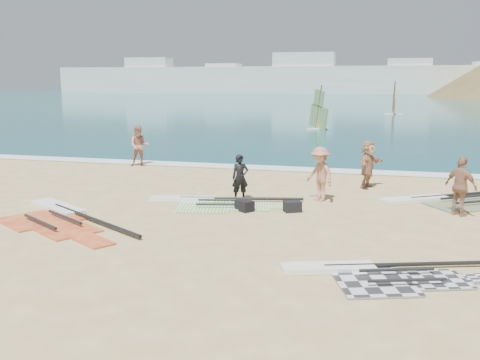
% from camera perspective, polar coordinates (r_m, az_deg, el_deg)
% --- Properties ---
extents(ground, '(300.00, 300.00, 0.00)m').
position_cam_1_polar(ground, '(13.34, 1.59, -7.61)').
color(ground, '#D4BD7C').
rests_on(ground, ground).
extents(sea, '(300.00, 240.00, 0.06)m').
position_cam_1_polar(sea, '(144.43, 13.75, 8.71)').
color(sea, '#0D4A5C').
rests_on(sea, ground).
extents(surf_line, '(300.00, 1.20, 0.04)m').
position_cam_1_polar(surf_line, '(25.16, 7.98, 1.00)').
color(surf_line, white).
rests_on(surf_line, ground).
extents(far_town, '(160.00, 8.00, 12.00)m').
position_cam_1_polar(far_town, '(163.40, 8.34, 10.67)').
color(far_town, white).
rests_on(far_town, ground).
extents(rig_grey, '(5.00, 2.85, 0.19)m').
position_cam_1_polar(rig_grey, '(12.08, 14.35, -9.70)').
color(rig_grey, '#2A2A2D').
rests_on(rig_grey, ground).
extents(rig_green, '(5.43, 2.69, 0.20)m').
position_cam_1_polar(rig_green, '(18.28, -3.04, -2.42)').
color(rig_green, '#60D42F').
rests_on(rig_green, ground).
extents(rig_orange, '(5.70, 4.23, 0.20)m').
position_cam_1_polar(rig_orange, '(19.98, 21.62, -2.03)').
color(rig_orange, orange).
rests_on(rig_orange, ground).
extents(rig_red, '(5.45, 4.55, 0.20)m').
position_cam_1_polar(rig_red, '(17.25, -18.63, -3.76)').
color(rig_red, red).
rests_on(rig_red, ground).
extents(gear_bag_near, '(0.65, 0.59, 0.34)m').
position_cam_1_polar(gear_bag_near, '(17.25, 5.60, -2.83)').
color(gear_bag_near, black).
rests_on(gear_bag_near, ground).
extents(gear_bag_far, '(0.70, 0.67, 0.34)m').
position_cam_1_polar(gear_bag_far, '(17.28, 0.49, -2.76)').
color(gear_bag_far, black).
rests_on(gear_bag_far, ground).
extents(person_wetsuit, '(0.70, 0.60, 1.62)m').
position_cam_1_polar(person_wetsuit, '(18.65, 0.02, 0.25)').
color(person_wetsuit, black).
rests_on(person_wetsuit, ground).
extents(beachgoer_left, '(1.18, 1.06, 1.98)m').
position_cam_1_polar(beachgoer_left, '(26.60, -10.69, 3.59)').
color(beachgoer_left, tan).
rests_on(beachgoer_left, ground).
extents(beachgoer_mid, '(1.38, 1.37, 1.91)m').
position_cam_1_polar(beachgoer_mid, '(18.77, 8.51, 0.64)').
color(beachgoer_mid, '#B9775D').
rests_on(beachgoer_mid, ground).
extents(beachgoer_back, '(1.11, 1.09, 1.87)m').
position_cam_1_polar(beachgoer_back, '(17.86, 22.50, -0.63)').
color(beachgoer_back, '#A37156').
rests_on(beachgoer_back, ground).
extents(beachgoer_right, '(1.18, 1.82, 1.88)m').
position_cam_1_polar(beachgoer_right, '(21.38, 13.50, 1.64)').
color(beachgoer_right, tan).
rests_on(beachgoer_right, ground).
extents(windsurfer_left, '(1.89, 1.87, 3.76)m').
position_cam_1_polar(windsurfer_left, '(45.44, 8.37, 6.72)').
color(windsurfer_left, white).
rests_on(windsurfer_left, ground).
extents(windsurfer_centre, '(2.27, 2.72, 4.06)m').
position_cam_1_polar(windsurfer_centre, '(67.52, 16.08, 7.74)').
color(windsurfer_centre, white).
rests_on(windsurfer_centre, ground).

